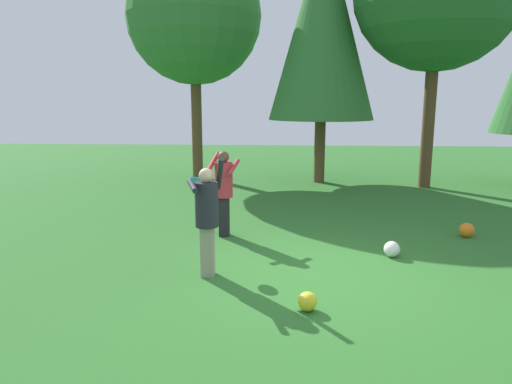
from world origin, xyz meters
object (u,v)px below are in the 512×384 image
at_px(person_thrower, 207,213).
at_px(tree_center, 323,23).
at_px(frisbee, 197,180).
at_px(tree_left, 194,17).
at_px(person_catcher, 224,186).
at_px(ball_white, 392,249).
at_px(ball_yellow, 307,301).
at_px(ball_orange, 467,230).

relative_size(person_thrower, tree_center, 0.23).
height_order(frisbee, tree_left, tree_left).
xyz_separation_m(person_catcher, frisbee, (-0.27, -1.25, 0.33)).
xyz_separation_m(tree_center, tree_left, (-4.02, 0.75, 0.35)).
distance_m(frisbee, tree_center, 8.52).
bearing_deg(frisbee, ball_white, 3.17).
bearing_deg(frisbee, tree_left, 100.43).
bearing_deg(person_catcher, ball_yellow, 36.45).
bearing_deg(person_catcher, ball_orange, 104.30).
height_order(person_thrower, ball_yellow, person_thrower).
height_order(person_catcher, tree_center, tree_center).
height_order(person_thrower, person_catcher, person_thrower).
distance_m(ball_white, ball_orange, 2.10).
bearing_deg(tree_center, ball_yellow, -95.05).
height_order(person_catcher, ball_white, person_catcher).
bearing_deg(frisbee, person_thrower, -71.17).
xyz_separation_m(person_thrower, person_catcher, (-0.01, 2.08, 0.01)).
bearing_deg(ball_orange, tree_center, 111.84).
distance_m(person_thrower, person_catcher, 2.08).
height_order(person_thrower, ball_white, person_thrower).
xyz_separation_m(ball_yellow, tree_left, (-3.20, 10.03, 5.03)).
xyz_separation_m(ball_white, ball_yellow, (-1.51, -2.11, -0.01)).
xyz_separation_m(person_catcher, ball_white, (2.95, -1.07, -0.84)).
xyz_separation_m(ball_orange, ball_yellow, (-3.19, -3.36, -0.02)).
relative_size(person_thrower, frisbee, 5.49).
xyz_separation_m(person_thrower, ball_yellow, (1.42, -1.11, -0.84)).
xyz_separation_m(frisbee, tree_left, (-1.49, 8.10, 3.85)).
height_order(ball_orange, ball_yellow, ball_orange).
bearing_deg(tree_center, ball_orange, -68.16).
distance_m(frisbee, ball_yellow, 2.84).
distance_m(person_catcher, ball_orange, 4.71).
height_order(ball_orange, tree_left, tree_left).
bearing_deg(tree_center, ball_white, -84.53).
distance_m(ball_orange, ball_yellow, 4.64).
height_order(tree_center, tree_left, tree_center).
distance_m(ball_orange, tree_left, 10.51).
distance_m(person_thrower, ball_yellow, 1.99).
relative_size(ball_white, ball_orange, 0.97).
height_order(person_catcher, ball_yellow, person_catcher).
relative_size(ball_yellow, tree_left, 0.03).
distance_m(person_catcher, tree_center, 7.55).
relative_size(frisbee, ball_yellow, 1.34).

